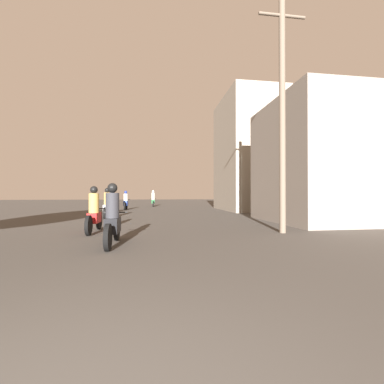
{
  "coord_description": "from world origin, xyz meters",
  "views": [
    {
      "loc": [
        0.52,
        -0.86,
        1.25
      ],
      "look_at": [
        3.11,
        16.95,
        1.4
      ],
      "focal_mm": 24.0,
      "sensor_mm": 36.0,
      "label": 1
    }
  ],
  "objects_px": {
    "motorcycle_silver": "(107,206)",
    "motorcycle_white": "(112,203)",
    "motorcycle_red": "(94,214)",
    "motorcycle_green": "(153,200)",
    "motorcycle_black": "(113,220)",
    "building_right_near": "(332,162)",
    "building_right_far": "(248,154)",
    "utility_pole_near": "(282,111)",
    "motorcycle_blue": "(126,202)"
  },
  "relations": [
    {
      "from": "motorcycle_black",
      "to": "motorcycle_silver",
      "type": "relative_size",
      "value": 1.03
    },
    {
      "from": "motorcycle_silver",
      "to": "utility_pole_near",
      "type": "bearing_deg",
      "value": -40.24
    },
    {
      "from": "motorcycle_white",
      "to": "motorcycle_green",
      "type": "height_order",
      "value": "motorcycle_white"
    },
    {
      "from": "motorcycle_red",
      "to": "motorcycle_white",
      "type": "relative_size",
      "value": 1.1
    },
    {
      "from": "motorcycle_red",
      "to": "building_right_far",
      "type": "height_order",
      "value": "building_right_far"
    },
    {
      "from": "motorcycle_white",
      "to": "motorcycle_green",
      "type": "relative_size",
      "value": 0.91
    },
    {
      "from": "motorcycle_silver",
      "to": "motorcycle_green",
      "type": "height_order",
      "value": "motorcycle_green"
    },
    {
      "from": "motorcycle_red",
      "to": "motorcycle_silver",
      "type": "height_order",
      "value": "motorcycle_silver"
    },
    {
      "from": "motorcycle_silver",
      "to": "motorcycle_red",
      "type": "bearing_deg",
      "value": -83.33
    },
    {
      "from": "motorcycle_blue",
      "to": "utility_pole_near",
      "type": "height_order",
      "value": "utility_pole_near"
    },
    {
      "from": "motorcycle_white",
      "to": "motorcycle_silver",
      "type": "bearing_deg",
      "value": -81.18
    },
    {
      "from": "motorcycle_white",
      "to": "building_right_near",
      "type": "bearing_deg",
      "value": -31.41
    },
    {
      "from": "motorcycle_white",
      "to": "building_right_far",
      "type": "relative_size",
      "value": 0.21
    },
    {
      "from": "motorcycle_silver",
      "to": "motorcycle_blue",
      "type": "xyz_separation_m",
      "value": [
        0.1,
        7.49,
        -0.01
      ]
    },
    {
      "from": "motorcycle_white",
      "to": "building_right_near",
      "type": "distance_m",
      "value": 13.43
    },
    {
      "from": "motorcycle_white",
      "to": "utility_pole_near",
      "type": "relative_size",
      "value": 0.25
    },
    {
      "from": "motorcycle_red",
      "to": "building_right_near",
      "type": "bearing_deg",
      "value": 11.78
    },
    {
      "from": "motorcycle_white",
      "to": "utility_pole_near",
      "type": "height_order",
      "value": "utility_pole_near"
    },
    {
      "from": "motorcycle_white",
      "to": "motorcycle_green",
      "type": "xyz_separation_m",
      "value": [
        2.74,
        8.26,
        0.0
      ]
    },
    {
      "from": "motorcycle_black",
      "to": "building_right_near",
      "type": "xyz_separation_m",
      "value": [
        9.13,
        4.27,
        2.1
      ]
    },
    {
      "from": "motorcycle_black",
      "to": "motorcycle_blue",
      "type": "relative_size",
      "value": 1.01
    },
    {
      "from": "building_right_near",
      "to": "motorcycle_white",
      "type": "bearing_deg",
      "value": 146.02
    },
    {
      "from": "utility_pole_near",
      "to": "building_right_near",
      "type": "bearing_deg",
      "value": 36.55
    },
    {
      "from": "utility_pole_near",
      "to": "motorcycle_blue",
      "type": "bearing_deg",
      "value": 115.7
    },
    {
      "from": "motorcycle_silver",
      "to": "utility_pole_near",
      "type": "height_order",
      "value": "utility_pole_near"
    },
    {
      "from": "motorcycle_black",
      "to": "building_right_near",
      "type": "height_order",
      "value": "building_right_near"
    },
    {
      "from": "motorcycle_green",
      "to": "utility_pole_near",
      "type": "bearing_deg",
      "value": -81.39
    },
    {
      "from": "motorcycle_black",
      "to": "building_right_far",
      "type": "distance_m",
      "value": 15.89
    },
    {
      "from": "building_right_far",
      "to": "motorcycle_silver",
      "type": "bearing_deg",
      "value": -148.83
    },
    {
      "from": "motorcycle_black",
      "to": "building_right_far",
      "type": "bearing_deg",
      "value": 66.19
    },
    {
      "from": "motorcycle_red",
      "to": "utility_pole_near",
      "type": "distance_m",
      "value": 7.01
    },
    {
      "from": "motorcycle_blue",
      "to": "building_right_near",
      "type": "relative_size",
      "value": 0.33
    },
    {
      "from": "building_right_near",
      "to": "utility_pole_near",
      "type": "xyz_separation_m",
      "value": [
        -4.0,
        -2.97,
        1.24
      ]
    },
    {
      "from": "utility_pole_near",
      "to": "motorcycle_black",
      "type": "bearing_deg",
      "value": -165.79
    },
    {
      "from": "motorcycle_white",
      "to": "motorcycle_blue",
      "type": "xyz_separation_m",
      "value": [
        0.6,
        2.92,
        -0.04
      ]
    },
    {
      "from": "motorcycle_black",
      "to": "building_right_near",
      "type": "relative_size",
      "value": 0.34
    },
    {
      "from": "motorcycle_blue",
      "to": "motorcycle_black",
      "type": "bearing_deg",
      "value": -86.02
    },
    {
      "from": "motorcycle_black",
      "to": "motorcycle_silver",
      "type": "distance_m",
      "value": 7.25
    },
    {
      "from": "motorcycle_green",
      "to": "utility_pole_near",
      "type": "height_order",
      "value": "utility_pole_near"
    },
    {
      "from": "motorcycle_red",
      "to": "motorcycle_green",
      "type": "xyz_separation_m",
      "value": [
        1.81,
        17.63,
        0.05
      ]
    },
    {
      "from": "motorcycle_red",
      "to": "building_right_far",
      "type": "distance_m",
      "value": 14.65
    },
    {
      "from": "motorcycle_silver",
      "to": "motorcycle_green",
      "type": "distance_m",
      "value": 13.03
    },
    {
      "from": "motorcycle_white",
      "to": "building_right_near",
      "type": "height_order",
      "value": "building_right_near"
    },
    {
      "from": "building_right_far",
      "to": "utility_pole_near",
      "type": "distance_m",
      "value": 12.13
    },
    {
      "from": "motorcycle_blue",
      "to": "motorcycle_green",
      "type": "xyz_separation_m",
      "value": [
        2.14,
        5.35,
        0.05
      ]
    },
    {
      "from": "motorcycle_silver",
      "to": "motorcycle_white",
      "type": "bearing_deg",
      "value": 97.82
    },
    {
      "from": "motorcycle_white",
      "to": "motorcycle_green",
      "type": "distance_m",
      "value": 8.71
    },
    {
      "from": "motorcycle_red",
      "to": "motorcycle_silver",
      "type": "xyz_separation_m",
      "value": [
        -0.43,
        4.8,
        0.01
      ]
    },
    {
      "from": "motorcycle_green",
      "to": "utility_pole_near",
      "type": "relative_size",
      "value": 0.27
    },
    {
      "from": "motorcycle_silver",
      "to": "building_right_near",
      "type": "xyz_separation_m",
      "value": [
        10.51,
        -2.85,
        2.09
      ]
    }
  ]
}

